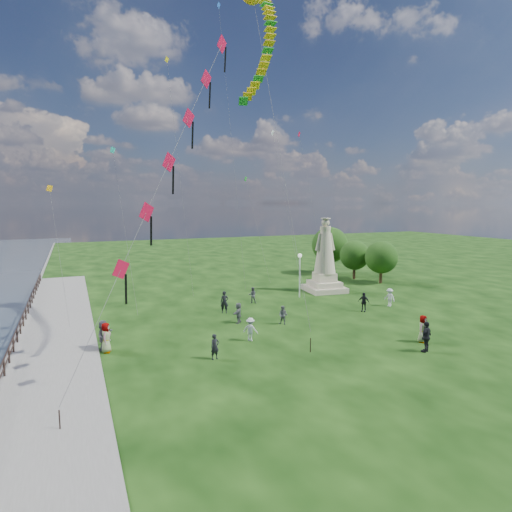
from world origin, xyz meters
name	(u,v)px	position (x,y,z in m)	size (l,w,h in m)	color
waterfront	(32,357)	(-15.24, 8.99, -0.06)	(200.00, 200.00, 1.51)	#2F3C47
statue	(325,264)	(11.31, 18.45, 2.89)	(4.16, 4.16, 7.65)	tan
lamppost	(300,266)	(7.51, 16.96, 3.11)	(0.40, 0.40, 4.31)	silver
tree_row	(348,250)	(18.65, 24.75, 3.37)	(5.82, 12.33, 6.10)	#382314
person_0	(215,347)	(-5.28, 4.20, 0.76)	(0.55, 0.36, 1.52)	black
person_1	(283,315)	(1.71, 9.10, 0.72)	(0.70, 0.43, 1.44)	#595960
person_2	(250,329)	(-2.04, 6.52, 0.79)	(1.02, 0.53, 1.58)	silver
person_3	(426,337)	(7.08, 0.21, 0.97)	(1.13, 0.58, 1.94)	black
person_4	(423,329)	(8.29, 1.72, 0.91)	(0.89, 0.55, 1.83)	#595960
person_5	(103,335)	(-11.18, 8.53, 0.96)	(1.78, 0.77, 1.92)	#595960
person_6	(224,302)	(-1.23, 14.12, 0.93)	(0.68, 0.44, 1.85)	black
person_7	(253,295)	(2.35, 16.57, 0.74)	(0.72, 0.44, 1.48)	#595960
person_8	(390,297)	(13.07, 10.51, 0.81)	(1.05, 0.54, 1.62)	silver
person_9	(364,302)	(9.76, 9.88, 0.82)	(0.97, 0.49, 1.65)	black
person_10	(106,338)	(-11.06, 7.98, 0.93)	(0.91, 0.56, 1.87)	#595960
person_11	(238,313)	(-1.23, 10.87, 0.79)	(1.47, 0.63, 1.58)	#595960
red_kite_train	(178,147)	(-7.14, 4.61, 12.21)	(10.60, 9.35, 19.68)	black
small_kites	(212,151)	(0.69, 23.22, 14.37)	(26.46, 15.37, 30.43)	teal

